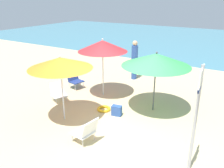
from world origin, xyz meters
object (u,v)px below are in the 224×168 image
umbrella_orange (60,63)px  warning_sign (197,105)px  beach_chair_b (58,92)px  umbrella_red (103,46)px  beach_chair_c (75,79)px  beach_bag (117,111)px  swim_ring (104,109)px  person_b (134,60)px  umbrella_green (156,60)px  beach_chair_a (86,130)px

umbrella_orange → warning_sign: warning_sign is taller
umbrella_orange → beach_chair_b: size_ratio=2.78×
umbrella_red → beach_chair_c: bearing=178.7°
warning_sign → beach_bag: bearing=146.8°
swim_ring → beach_chair_b: bearing=-174.6°
umbrella_orange → beach_chair_b: (-1.07, 0.89, -1.36)m
umbrella_orange → person_b: bearing=88.1°
umbrella_green → warning_sign: (1.65, -2.19, -0.13)m
umbrella_green → person_b: size_ratio=1.23×
umbrella_green → beach_chair_b: 3.43m
umbrella_green → beach_bag: umbrella_green is taller
warning_sign → beach_bag: size_ratio=7.26×
person_b → swim_ring: person_b is taller
umbrella_orange → umbrella_red: bearing=90.3°
umbrella_green → umbrella_orange: bearing=-136.4°
beach_chair_b → umbrella_green: bearing=43.6°
umbrella_orange → umbrella_red: size_ratio=0.93×
beach_bag → beach_chair_b: bearing=-177.9°
beach_chair_a → beach_chair_c: (-2.59, 2.67, 0.01)m
beach_chair_a → beach_bag: size_ratio=2.13×
umbrella_red → beach_bag: size_ratio=6.59×
beach_chair_b → swim_ring: 1.76m
umbrella_orange → beach_chair_a: size_ratio=2.87×
umbrella_orange → swim_ring: 2.04m
umbrella_green → beach_bag: bearing=-131.2°
beach_chair_b → person_b: (1.21, 3.31, 0.54)m
warning_sign → swim_ring: (-2.94, 1.37, -1.43)m
umbrella_green → beach_chair_a: 2.86m
umbrella_green → warning_sign: warning_sign is taller
beach_chair_b → swim_ring: (1.73, 0.16, -0.26)m
umbrella_red → beach_chair_a: bearing=-64.5°
umbrella_green → beach_bag: (-0.78, -0.90, -1.45)m
beach_chair_b → swim_ring: bearing=31.1°
beach_chair_c → umbrella_green: bearing=8.4°
umbrella_green → umbrella_orange: umbrella_orange is taller
umbrella_green → beach_bag: 1.87m
beach_chair_b → beach_bag: beach_chair_b is taller
umbrella_orange → warning_sign: (3.60, -0.32, -0.20)m
umbrella_orange → beach_chair_c: 2.80m
umbrella_red → swim_ring: umbrella_red is taller
umbrella_green → swim_ring: bearing=-147.8°
umbrella_green → umbrella_orange: 2.70m
beach_chair_b → warning_sign: 4.96m
beach_chair_a → beach_chair_b: (-2.32, 1.48, -0.02)m
beach_chair_a → warning_sign: 2.63m
umbrella_orange → warning_sign: 3.62m
person_b → warning_sign: warning_sign is taller
person_b → swim_ring: bearing=79.3°
beach_chair_c → warning_sign: bearing=-13.9°
umbrella_red → beach_bag: 2.28m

